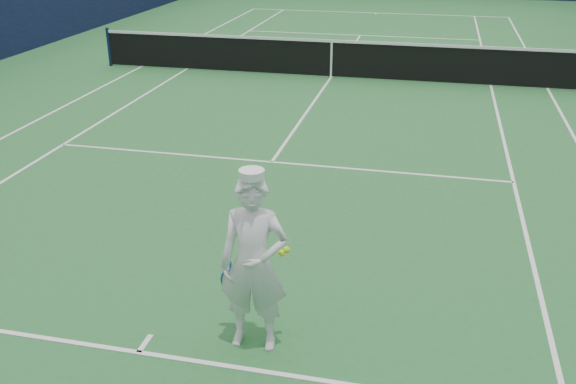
{
  "coord_description": "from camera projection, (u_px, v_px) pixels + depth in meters",
  "views": [
    {
      "loc": [
        2.66,
        -16.7,
        4.13
      ],
      "look_at": [
        1.11,
        -9.95,
        1.06
      ],
      "focal_mm": 40.0,
      "sensor_mm": 36.0,
      "label": 1
    }
  ],
  "objects": [
    {
      "name": "tennis_player",
      "position": [
        254.0,
        263.0,
        6.29
      ],
      "size": [
        0.79,
        0.48,
        1.93
      ],
      "rotation": [
        0.0,
        0.0,
        0.05
      ],
      "color": "white",
      "rests_on": "ground"
    },
    {
      "name": "tennis_net",
      "position": [
        331.0,
        57.0,
        16.88
      ],
      "size": [
        12.88,
        0.09,
        1.07
      ],
      "color": "#141E4C",
      "rests_on": "ground"
    },
    {
      "name": "court_markings",
      "position": [
        331.0,
        78.0,
        17.1
      ],
      "size": [
        11.03,
        23.83,
        0.01
      ],
      "color": "white",
      "rests_on": "ground"
    },
    {
      "name": "windscreen_fence",
      "position": [
        333.0,
        0.0,
        16.29
      ],
      "size": [
        20.12,
        36.12,
        4.0
      ],
      "color": "#0E1233",
      "rests_on": "ground"
    },
    {
      "name": "ground",
      "position": [
        331.0,
        78.0,
        17.1
      ],
      "size": [
        80.0,
        80.0,
        0.0
      ],
      "primitive_type": "plane",
      "color": "#266530",
      "rests_on": "ground"
    }
  ]
}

